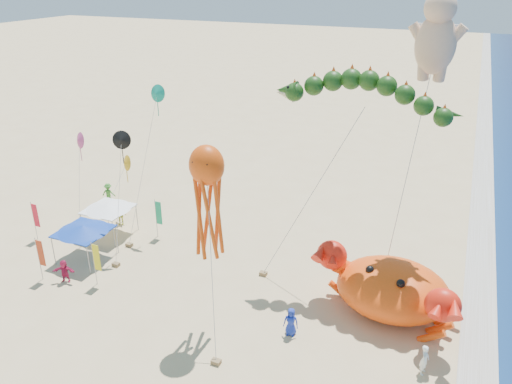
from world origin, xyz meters
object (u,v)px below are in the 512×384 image
dragon_kite (363,98)px  canopy_white (108,206)px  octopus_kite (208,194)px  crab_inflatable (392,288)px  canopy_blue (83,229)px  cherub_kite (437,34)px

dragon_kite → canopy_white: dragon_kite is taller
canopy_white → octopus_kite: bearing=-27.0°
crab_inflatable → canopy_blue: size_ratio=2.49×
dragon_kite → canopy_blue: size_ratio=3.70×
octopus_kite → canopy_white: bearing=153.0°
octopus_kite → canopy_blue: size_ratio=3.02×
cherub_kite → canopy_white: bearing=-170.8°
cherub_kite → octopus_kite: cherub_kite is taller
cherub_kite → dragon_kite: bearing=-145.9°
dragon_kite → cherub_kite: bearing=34.1°
crab_inflatable → octopus_kite: octopus_kite is taller
crab_inflatable → octopus_kite: size_ratio=0.82×
cherub_kite → crab_inflatable: bearing=-91.6°
dragon_kite → cherub_kite: cherub_kite is taller
cherub_kite → canopy_blue: size_ratio=5.00×
dragon_kite → octopus_kite: bearing=-129.6°
cherub_kite → canopy_white: (-22.02, -3.57, -13.44)m
octopus_kite → canopy_blue: octopus_kite is taller
crab_inflatable → canopy_white: 21.94m
octopus_kite → crab_inflatable: bearing=27.6°
cherub_kite → canopy_blue: 26.23m
canopy_white → canopy_blue: bearing=-79.3°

